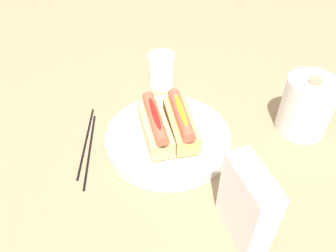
{
  "coord_description": "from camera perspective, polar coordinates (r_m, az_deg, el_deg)",
  "views": [
    {
      "loc": [
        0.5,
        -0.01,
        0.53
      ],
      "look_at": [
        -0.02,
        0.01,
        0.05
      ],
      "focal_mm": 35.67,
      "sensor_mm": 36.0,
      "label": 1
    }
  ],
  "objects": [
    {
      "name": "ground_plane",
      "position": [
        0.73,
        -0.67,
        -3.75
      ],
      "size": [
        2.4,
        2.4,
        0.0
      ],
      "primitive_type": "plane",
      "color": "#9E7A56"
    },
    {
      "name": "serving_bowl",
      "position": [
        0.73,
        -0.0,
        -1.97
      ],
      "size": [
        0.27,
        0.27,
        0.03
      ],
      "color": "white",
      "rests_on": "ground_plane"
    },
    {
      "name": "hotdog_front",
      "position": [
        0.7,
        -2.21,
        0.16
      ],
      "size": [
        0.16,
        0.08,
        0.06
      ],
      "color": "#DBB270",
      "rests_on": "serving_bowl"
    },
    {
      "name": "hotdog_back",
      "position": [
        0.71,
        2.19,
        0.78
      ],
      "size": [
        0.16,
        0.07,
        0.06
      ],
      "color": "tan",
      "rests_on": "serving_bowl"
    },
    {
      "name": "water_glass",
      "position": [
        0.89,
        -1.11,
        9.28
      ],
      "size": [
        0.07,
        0.07,
        0.09
      ],
      "color": "white",
      "rests_on": "ground_plane"
    },
    {
      "name": "paper_towel_roll",
      "position": [
        0.79,
        22.6,
        3.18
      ],
      "size": [
        0.11,
        0.11,
        0.13
      ],
      "color": "white",
      "rests_on": "ground_plane"
    },
    {
      "name": "napkin_box",
      "position": [
        0.56,
        13.32,
        -12.92
      ],
      "size": [
        0.12,
        0.07,
        0.15
      ],
      "primitive_type": "cube",
      "rotation": [
        0.0,
        0.0,
        0.29
      ],
      "color": "white",
      "rests_on": "ground_plane"
    },
    {
      "name": "chopstick_near",
      "position": [
        0.74,
        -13.29,
        -4.08
      ],
      "size": [
        0.22,
        0.01,
        0.01
      ],
      "primitive_type": "cylinder",
      "rotation": [
        0.0,
        1.57,
        0.03
      ],
      "color": "black",
      "rests_on": "ground_plane"
    },
    {
      "name": "chopstick_far",
      "position": [
        0.76,
        -13.87,
        -2.45
      ],
      "size": [
        0.22,
        0.01,
        0.01
      ],
      "primitive_type": "cylinder",
      "rotation": [
        0.0,
        1.57,
        -0.01
      ],
      "color": "black",
      "rests_on": "ground_plane"
    }
  ]
}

